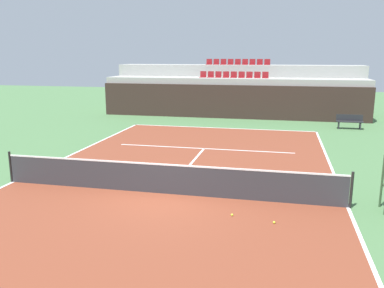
{
  "coord_description": "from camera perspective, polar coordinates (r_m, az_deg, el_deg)",
  "views": [
    {
      "loc": [
        3.47,
        -11.54,
        4.27
      ],
      "look_at": [
        0.42,
        2.0,
        1.2
      ],
      "focal_mm": 37.57,
      "sensor_mm": 36.0,
      "label": 1
    }
  ],
  "objects": [
    {
      "name": "sideline_right",
      "position": [
        12.46,
        21.27,
        -8.4
      ],
      "size": [
        0.1,
        24.0,
        0.0
      ],
      "primitive_type": "cube",
      "color": "white",
      "rests_on": "court_surface"
    },
    {
      "name": "ground_plane",
      "position": [
        12.78,
        -3.82,
        -7.07
      ],
      "size": [
        80.0,
        80.0,
        0.0
      ],
      "primitive_type": "plane",
      "color": "#477042"
    },
    {
      "name": "court_surface",
      "position": [
        12.78,
        -3.82,
        -7.05
      ],
      "size": [
        11.0,
        24.0,
        0.01
      ],
      "primitive_type": "cube",
      "color": "brown",
      "rests_on": "ground_plane"
    },
    {
      "name": "baseline_far",
      "position": [
        24.12,
        4.24,
        2.28
      ],
      "size": [
        11.0,
        0.1,
        0.0
      ],
      "primitive_type": "cube",
      "color": "white",
      "rests_on": "court_surface"
    },
    {
      "name": "seating_row_upper",
      "position": [
        31.48,
        6.5,
        11.34
      ],
      "size": [
        4.88,
        0.44,
        0.44
      ],
      "color": "maroon",
      "rests_on": "stands_tier_upper"
    },
    {
      "name": "tennis_ball_1",
      "position": [
        10.8,
        11.58,
        -10.84
      ],
      "size": [
        0.07,
        0.07,
        0.07
      ],
      "primitive_type": "sphere",
      "color": "#CCE033",
      "rests_on": "court_surface"
    },
    {
      "name": "centre_service_line",
      "position": [
        15.73,
        -0.52,
        -3.23
      ],
      "size": [
        0.1,
        6.4,
        0.0
      ],
      "primitive_type": "cube",
      "color": "white",
      "rests_on": "court_surface"
    },
    {
      "name": "service_line_far",
      "position": [
        18.76,
        1.71,
        -0.65
      ],
      "size": [
        8.26,
        0.1,
        0.0
      ],
      "primitive_type": "cube",
      "color": "white",
      "rests_on": "court_surface"
    },
    {
      "name": "stands_tier_upper",
      "position": [
        31.48,
        6.4,
        7.87
      ],
      "size": [
        18.36,
        2.4,
        3.56
      ],
      "primitive_type": "cube",
      "color": "#9E9E99",
      "rests_on": "ground_plane"
    },
    {
      "name": "tennis_ball_0",
      "position": [
        11.1,
        5.71,
        -9.98
      ],
      "size": [
        0.07,
        0.07,
        0.07
      ],
      "primitive_type": "sphere",
      "color": "#CCE033",
      "rests_on": "court_surface"
    },
    {
      "name": "tennis_net",
      "position": [
        12.62,
        -3.85,
        -4.9
      ],
      "size": [
        11.08,
        0.08,
        1.07
      ],
      "color": "black",
      "rests_on": "court_surface"
    },
    {
      "name": "player_bench",
      "position": [
        25.51,
        21.46,
        3.13
      ],
      "size": [
        1.5,
        0.4,
        0.85
      ],
      "color": "#232328",
      "rests_on": "ground_plane"
    },
    {
      "name": "stands_tier_lower",
      "position": [
        29.15,
        5.84,
        6.67
      ],
      "size": [
        18.36,
        2.4,
        2.71
      ],
      "primitive_type": "cube",
      "color": "#9E9E99",
      "rests_on": "ground_plane"
    },
    {
      "name": "back_wall",
      "position": [
        27.84,
        5.49,
        5.98
      ],
      "size": [
        18.36,
        0.3,
        2.29
      ],
      "primitive_type": "cube",
      "color": "#33231E",
      "rests_on": "ground_plane"
    },
    {
      "name": "seating_row_lower",
      "position": [
        29.13,
        5.93,
        9.58
      ],
      "size": [
        4.88,
        0.44,
        0.44
      ],
      "color": "maroon",
      "rests_on": "stands_tier_lower"
    },
    {
      "name": "sideline_left",
      "position": [
        15.19,
        -24.02,
        -4.92
      ],
      "size": [
        0.1,
        24.0,
        0.0
      ],
      "primitive_type": "cube",
      "color": "white",
      "rests_on": "court_surface"
    }
  ]
}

